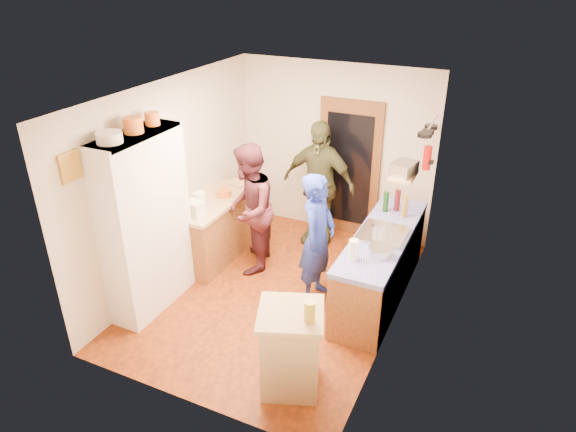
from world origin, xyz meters
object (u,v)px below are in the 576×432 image
Objects in this scene: person_hob at (319,240)px; person_left at (252,208)px; person_back at (319,184)px; island_base at (291,351)px; right_counter_base at (380,267)px; hutch_body at (146,224)px.

person_left is at bearing 73.20° from person_hob.
person_back is at bearing 133.67° from person_left.
person_hob is 1.15m from person_left.
person_left is (-1.42, 1.84, 0.47)m from island_base.
person_back is at bearing 141.48° from right_counter_base.
hutch_body is 1.23× the size of person_left.
person_hob is at bearing -151.53° from right_counter_base.
person_back reaches higher than person_hob.
person_back is at bearing 106.76° from island_base.
hutch_body is 1.31× the size of person_hob.
person_hob is at bearing 101.74° from island_base.
person_back is (0.56, 1.02, 0.05)m from person_left.
person_left reaches higher than island_base.
island_base is 0.51× the size of person_hob.
hutch_body reaches higher than island_base.
right_counter_base is 1.16× the size of person_back.
right_counter_base is 1.66m from person_back.
hutch_body is 2.56× the size of island_base.
right_counter_base is at bearing 78.75° from island_base.
island_base is (-0.37, -1.88, 0.01)m from right_counter_base.
person_back is (-0.86, 2.86, 0.51)m from island_base.
hutch_body is at bearing -47.10° from person_left.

